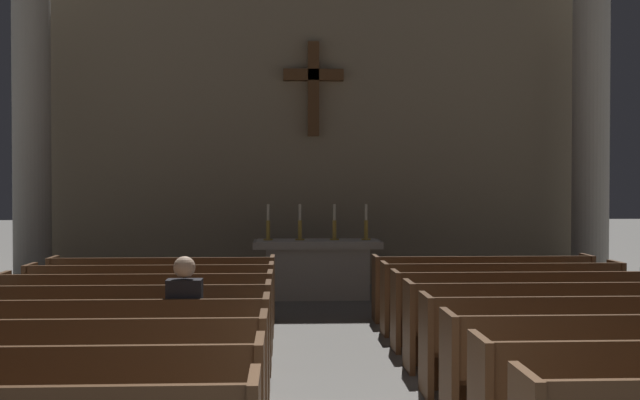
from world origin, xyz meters
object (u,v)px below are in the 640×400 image
Objects in this scene: pew_left_row_8 at (163,290)px; candlestick_outer_right at (366,229)px; pew_left_row_3 at (65,375)px; pew_right_row_4 at (591,344)px; column_right_fourth at (591,126)px; pew_right_row_5 at (554,325)px; candlestick_inner_left at (300,229)px; candlestick_outer_left at (268,229)px; pew_left_row_6 at (137,313)px; candlestick_inner_right at (334,229)px; lone_worshipper at (186,323)px; pew_right_row_7 at (502,298)px; pew_right_row_8 at (482,288)px; pew_left_row_7 at (151,300)px; pew_left_row_5 at (119,328)px; pew_right_row_6 at (525,310)px; pew_right_row_3 at (639,369)px; pew_left_row_4 at (96,348)px; altar at (317,267)px; column_left_fourth at (32,124)px.

candlestick_outer_right reaches higher than pew_left_row_8.
pew_left_row_3 is 1.00× the size of pew_right_row_4.
pew_right_row_5 is at bearing -114.79° from column_right_fourth.
column_right_fourth is (7.34, 2.94, 2.57)m from pew_left_row_8.
pew_right_row_5 is 6.01m from candlestick_inner_left.
pew_left_row_8 is 2.86m from candlestick_outer_left.
candlestick_inner_left is at bearing 112.15° from pew_right_row_4.
candlestick_inner_right is at bearing 59.28° from pew_left_row_6.
pew_right_row_7 is at bearing 38.21° from lone_worshipper.
pew_left_row_7 is at bearing -167.66° from pew_right_row_8.
pew_right_row_5 is at bearing -23.63° from pew_left_row_7.
pew_left_row_6 and pew_right_row_4 have the same top height.
pew_left_row_6 is 4.70m from pew_right_row_5.
pew_left_row_5 and pew_right_row_6 have the same top height.
candlestick_outer_left is at bearing 180.00° from candlestick_inner_left.
candlestick_inner_right is at bearing 42.27° from pew_left_row_8.
pew_right_row_8 is 5.09× the size of candlestick_inner_left.
pew_left_row_6 is 5.09× the size of candlestick_inner_right.
candlestick_inner_right is at bearing 107.37° from pew_right_row_4.
pew_right_row_3 is at bearing -66.92° from candlestick_outer_left.
candlestick_inner_left reaches higher than pew_right_row_7.
candlestick_outer_left is (-3.14, 5.37, 0.73)m from pew_right_row_5.
pew_right_row_4 is at bearing -90.00° from pew_right_row_8.
pew_left_row_4 is at bearing -136.53° from column_right_fourth.
pew_right_row_4 is at bearing -0.58° from lone_worshipper.
pew_left_row_3 is 1.44× the size of altar.
candlestick_outer_left and candlestick_inner_right have the same top height.
column_left_fourth is at bearing 111.57° from pew_left_row_4.
pew_left_row_3 and pew_right_row_7 have the same top height.
pew_right_row_5 is (4.59, 2.01, 0.00)m from pew_left_row_3.
pew_right_row_3 is at bearing -12.34° from pew_left_row_4.
column_left_fourth is (-7.34, 5.95, 2.57)m from pew_right_row_5.
pew_left_row_3 is 11.13m from column_right_fourth.
pew_right_row_6 is (4.59, -2.01, 0.00)m from pew_left_row_8.
pew_right_row_4 and pew_right_row_8 have the same top height.
column_right_fourth is 10.07× the size of candlestick_inner_right.
pew_right_row_5 is at bearing -90.00° from pew_right_row_6.
pew_left_row_4 is at bearing -90.00° from pew_left_row_7.
column_left_fourth is 5.68m from candlestick_inner_right.
pew_right_row_4 is (0.00, 1.00, 0.00)m from pew_right_row_3.
pew_left_row_8 is 5.01m from pew_right_row_6.
candlestick_inner_left reaches higher than pew_right_row_5.
pew_left_row_8 is 1.00× the size of pew_right_row_6.
pew_left_row_7 is 5.49m from pew_right_row_4.
pew_right_row_6 is 1.00× the size of pew_right_row_8.
lone_worshipper is (-1.78, -6.34, -0.51)m from candlestick_inner_right.
pew_right_row_4 is 7.15m from candlestick_outer_left.
pew_right_row_5 is (4.59, 1.00, 0.00)m from pew_left_row_4.
candlestick_outer_left is (1.44, 6.37, 0.73)m from pew_left_row_4.
pew_right_row_4 is at bearing -90.00° from pew_right_row_6.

